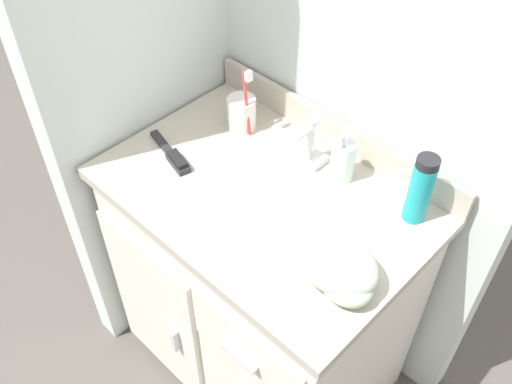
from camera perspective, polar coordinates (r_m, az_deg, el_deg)
The scene contains 11 objects.
ground_plane at distance 2.04m, azimuth 0.56°, elevation -15.89°, with size 6.00×6.00×0.00m, color #4C4742.
wall_back at distance 1.41m, azimuth 10.32°, elevation 15.58°, with size 0.99×0.08×2.20m, color silver.
wall_left at distance 1.50m, azimuth -12.31°, elevation 17.09°, with size 0.08×0.63×2.20m, color silver.
vanity at distance 1.69m, azimuth 0.53°, elevation -9.18°, with size 0.81×0.56×0.79m.
backsplash at distance 1.52m, azimuth 7.71°, elevation 6.14°, with size 0.81×0.02×0.08m.
sink_faucet at distance 1.46m, azimuth 5.35°, elevation 4.68°, with size 0.09×0.09×0.14m.
toothbrush_cup at distance 1.56m, azimuth -1.44°, elevation 7.95°, with size 0.09×0.08×0.20m.
soap_dispenser at distance 1.41m, azimuth 8.68°, elevation 3.25°, with size 0.06×0.06×0.14m.
shaving_cream_can at distance 1.33m, azimuth 16.11°, elevation 0.26°, with size 0.05×0.05×0.18m.
hairbrush at distance 1.49m, azimuth -8.25°, elevation 3.55°, with size 0.19×0.07×0.03m.
hand_towel at distance 1.20m, azimuth 8.21°, elevation -7.43°, with size 0.21×0.15×0.10m.
Camera 1 is at (0.67, -0.72, 1.79)m, focal length 40.00 mm.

